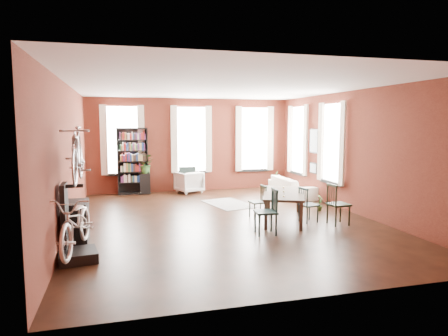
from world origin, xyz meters
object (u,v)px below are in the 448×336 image
object	(u,v)px
dining_chair_c	(338,204)
console_table	(78,221)
bike_trainer	(78,256)
plant_stand	(145,183)
dining_chair_d	(308,205)
bicycle_floor	(76,197)
dining_chair_b	(258,202)
white_armchair	(189,181)
bookshelf	(133,161)
cream_sofa	(292,184)
dining_chair_a	(266,212)
dining_table	(283,206)

from	to	relation	value
dining_chair_c	console_table	distance (m)	5.74
bike_trainer	plant_stand	distance (m)	6.64
dining_chair_d	bicycle_floor	bearing A→B (deg)	94.60
plant_stand	bicycle_floor	xyz separation A→B (m)	(-1.57, -6.43, 0.77)
dining_chair_b	dining_chair_d	world-z (taller)	dining_chair_d
console_table	white_armchair	bearing A→B (deg)	58.00
bike_trainer	bookshelf	bearing A→B (deg)	79.67
dining_chair_b	cream_sofa	bearing A→B (deg)	135.99
dining_chair_b	bike_trainer	world-z (taller)	dining_chair_b
cream_sofa	bicycle_floor	xyz separation A→B (m)	(-6.12, -4.73, 0.70)
white_armchair	cream_sofa	distance (m)	3.45
bookshelf	console_table	bearing A→B (deg)	-103.83
cream_sofa	bike_trainer	xyz separation A→B (m)	(-6.12, -4.74, -0.32)
bookshelf	bicycle_floor	distance (m)	6.54
dining_chair_a	white_armchair	xyz separation A→B (m)	(-0.68, 5.50, -0.08)
dining_table	dining_chair_b	distance (m)	0.66
dining_chair_c	dining_table	bearing A→B (deg)	53.88
bike_trainer	plant_stand	world-z (taller)	plant_stand
white_armchair	cream_sofa	size ratio (longest dim) A/B	0.38
white_armchair	bicycle_floor	world-z (taller)	bicycle_floor
plant_stand	white_armchair	bearing A→B (deg)	-8.02
dining_chair_c	bicycle_floor	bearing A→B (deg)	98.12
dining_chair_c	dining_chair_d	world-z (taller)	dining_chair_c
bike_trainer	dining_chair_b	bearing A→B (deg)	28.47
plant_stand	cream_sofa	bearing A→B (deg)	-20.46
dining_table	dining_chair_a	world-z (taller)	dining_chair_a
bicycle_floor	white_armchair	bearing A→B (deg)	72.30
dining_chair_d	cream_sofa	size ratio (longest dim) A/B	0.40
dining_chair_b	white_armchair	size ratio (longest dim) A/B	1.00
dining_chair_b	bike_trainer	size ratio (longest dim) A/B	1.29
cream_sofa	bicycle_floor	bearing A→B (deg)	127.70
bookshelf	bike_trainer	world-z (taller)	bookshelf
white_armchair	bike_trainer	world-z (taller)	white_armchair
bookshelf	dining_chair_b	bearing A→B (deg)	-55.99
dining_chair_a	bike_trainer	bearing A→B (deg)	-72.74
dining_table	bicycle_floor	world-z (taller)	bicycle_floor
plant_stand	bicycle_floor	size ratio (longest dim) A/B	0.37
bookshelf	cream_sofa	bearing A→B (deg)	-18.95
bike_trainer	dining_chair_c	bearing A→B (deg)	10.90
dining_table	bike_trainer	size ratio (longest dim) A/B	3.24
dining_chair_c	bike_trainer	bearing A→B (deg)	98.25
dining_chair_b	dining_chair_c	xyz separation A→B (m)	(1.59, -1.11, 0.08)
dining_chair_d	plant_stand	xyz separation A→B (m)	(-3.50, 4.96, -0.07)
dining_chair_a	cream_sofa	xyz separation A→B (m)	(2.42, 4.00, -0.08)
bookshelf	dining_table	bearing A→B (deg)	-53.93
cream_sofa	bicycle_floor	distance (m)	7.77
dining_chair_a	console_table	world-z (taller)	dining_chair_a
cream_sofa	bicycle_floor	world-z (taller)	bicycle_floor
dining_chair_a	bike_trainer	xyz separation A→B (m)	(-3.70, -0.74, -0.39)
console_table	bicycle_floor	size ratio (longest dim) A/B	0.43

